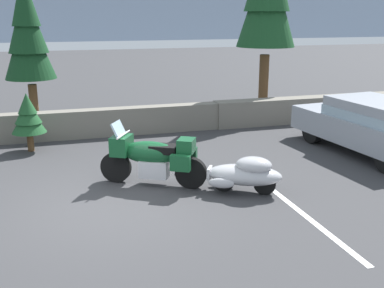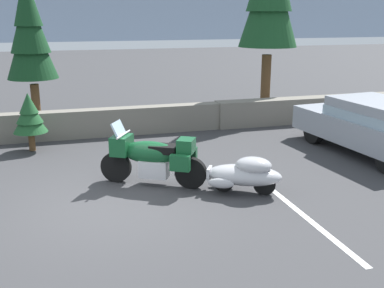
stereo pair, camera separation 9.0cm
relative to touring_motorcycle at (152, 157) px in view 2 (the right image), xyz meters
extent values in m
plane|color=#38383A|center=(-1.05, -0.84, -0.62)|extent=(80.00, 80.00, 0.00)
cube|color=slate|center=(-1.05, 4.41, -0.22)|extent=(8.00, 0.47, 0.81)
cube|color=slate|center=(6.95, 4.41, -0.21)|extent=(8.00, 0.59, 0.83)
cylinder|color=black|center=(-0.71, 0.40, -0.29)|extent=(0.64, 0.45, 0.66)
cylinder|color=black|center=(0.72, -0.41, -0.29)|extent=(0.64, 0.45, 0.66)
cube|color=silver|center=(0.05, -0.03, -0.24)|extent=(0.74, 0.68, 0.36)
ellipsoid|color=#144C28|center=(-0.04, 0.02, 0.09)|extent=(1.26, 0.98, 0.48)
cube|color=#144C28|center=(-0.58, 0.33, 0.21)|extent=(0.57, 0.63, 0.40)
cube|color=#9EB7C6|center=(-0.62, 0.36, 0.54)|extent=(0.38, 0.48, 0.34)
cube|color=black|center=(0.22, -0.13, 0.19)|extent=(0.66, 0.59, 0.16)
cube|color=#144C28|center=(0.64, -0.36, 0.29)|extent=(0.48, 0.51, 0.28)
cube|color=#144C28|center=(0.44, -0.60, 0.01)|extent=(0.43, 0.34, 0.32)
cube|color=#144C28|center=(0.74, -0.08, 0.01)|extent=(0.43, 0.34, 0.32)
cylinder|color=silver|center=(-0.54, 0.31, 0.44)|extent=(0.38, 0.63, 0.04)
cylinder|color=silver|center=(-0.67, 0.38, -0.04)|extent=(0.26, 0.19, 0.54)
cylinder|color=black|center=(1.32, -0.75, -0.40)|extent=(0.43, 0.30, 0.44)
cylinder|color=black|center=(2.03, -1.16, -0.40)|extent=(0.43, 0.30, 0.44)
ellipsoid|color=#B2B2B7|center=(1.68, -0.95, -0.24)|extent=(1.64, 1.33, 0.40)
ellipsoid|color=#B2B2B7|center=(1.83, -1.04, -0.02)|extent=(0.90, 0.84, 0.32)
cube|color=silver|center=(1.06, -0.60, -0.26)|extent=(0.21, 0.31, 0.24)
ellipsoid|color=#B2B2B7|center=(1.16, -1.03, -0.34)|extent=(0.52, 0.38, 0.20)
ellipsoid|color=#B2B2B7|center=(1.48, -0.47, -0.34)|extent=(0.52, 0.38, 0.20)
cylinder|color=silver|center=(0.72, -0.41, -0.35)|extent=(0.63, 0.39, 0.05)
cylinder|color=black|center=(4.95, 1.97, -0.28)|extent=(0.29, 0.70, 0.68)
cylinder|color=black|center=(6.49, 2.13, -0.28)|extent=(0.29, 0.70, 0.68)
cube|color=#999EA8|center=(5.87, 0.66, -0.01)|extent=(2.27, 4.66, 0.64)
cube|color=#999EA8|center=(5.89, 0.44, 0.55)|extent=(1.85, 2.63, 0.48)
cube|color=#9EB7C6|center=(5.89, 0.44, 0.43)|extent=(1.89, 2.68, 0.24)
cylinder|color=brown|center=(5.40, 6.18, 0.42)|extent=(0.34, 0.34, 2.09)
cylinder|color=brown|center=(-2.52, 6.11, 0.06)|extent=(0.27, 0.27, 1.37)
cone|color=#143D1E|center=(-2.52, 6.11, 2.01)|extent=(1.54, 1.54, 2.17)
cone|color=#143D1E|center=(-2.52, 6.11, 2.67)|extent=(1.19, 1.19, 1.90)
cylinder|color=brown|center=(-2.56, 3.37, -0.40)|extent=(0.17, 0.17, 0.44)
cone|color=#1E5128|center=(-2.56, 3.37, 0.23)|extent=(0.88, 0.88, 0.70)
cone|color=#1E5128|center=(-2.56, 3.37, 0.44)|extent=(0.68, 0.68, 0.61)
cone|color=#1E5128|center=(-2.56, 3.37, 0.65)|extent=(0.48, 0.48, 0.53)
cube|color=silver|center=(2.30, -2.34, -0.62)|extent=(0.12, 3.60, 0.01)
camera|label=1|loc=(-1.80, -8.98, 2.86)|focal=43.03mm
camera|label=2|loc=(-1.71, -9.00, 2.86)|focal=43.03mm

